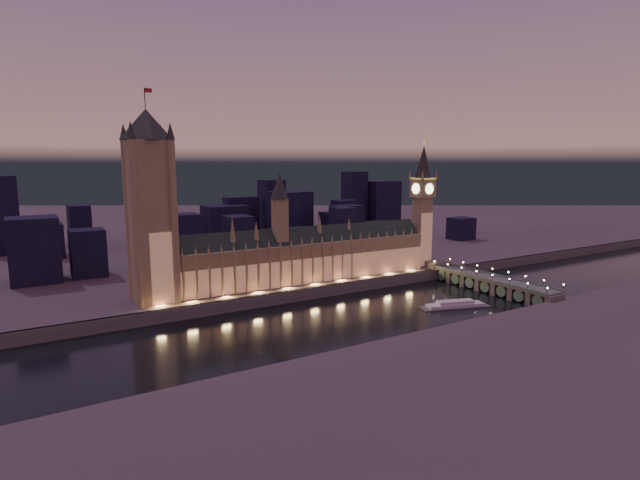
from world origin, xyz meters
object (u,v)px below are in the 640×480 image
elizabeth_tower (423,195)px  westminster_bridge (485,282)px  victoria_tower (150,198)px  palace_of_westminster (304,256)px  river_boat (455,305)px

elizabeth_tower → westminster_bridge: (3.22, -65.37, -60.47)m
westminster_bridge → victoria_tower: bearing=163.5°
victoria_tower → westminster_bridge: 239.85m
victoria_tower → westminster_bridge: size_ratio=1.13×
palace_of_westminster → elizabeth_tower: (112.14, 0.17, 40.09)m
westminster_bridge → palace_of_westminster: bearing=150.5°
palace_of_westminster → victoria_tower: (-105.86, 0.17, 45.31)m
westminster_bridge → river_boat: westminster_bridge is taller
victoria_tower → river_boat: (169.68, -86.24, -70.12)m
elizabeth_tower → river_boat: bearing=-119.3°
palace_of_westminster → elizabeth_tower: elizabeth_tower is taller
victoria_tower → westminster_bridge: (221.22, -65.38, -65.69)m
victoria_tower → river_boat: size_ratio=2.71×
palace_of_westminster → victoria_tower: 115.15m
river_boat → palace_of_westminster: bearing=126.6°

